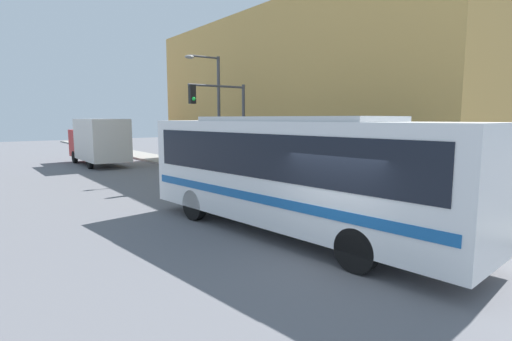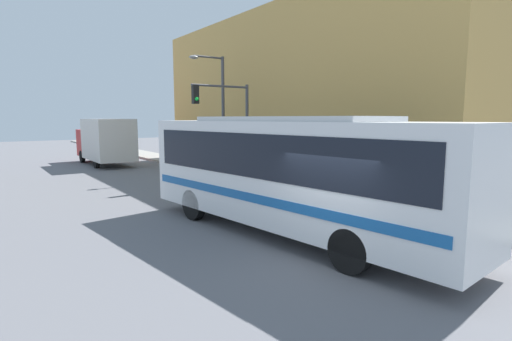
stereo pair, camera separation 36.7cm
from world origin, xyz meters
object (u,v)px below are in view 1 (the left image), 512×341
(delivery_truck, at_px, (98,140))
(fire_hydrant, at_px, (355,193))
(city_bus, at_px, (291,167))
(pedestrian_near_corner, at_px, (354,175))
(parking_meter, at_px, (273,166))
(street_lamp, at_px, (215,104))
(traffic_light_pole, at_px, (225,114))
(pedestrian_mid_block, at_px, (264,162))

(delivery_truck, bearing_deg, fire_hydrant, -77.95)
(delivery_truck, bearing_deg, city_bus, -91.21)
(fire_hydrant, height_order, pedestrian_near_corner, pedestrian_near_corner)
(delivery_truck, relative_size, parking_meter, 5.43)
(fire_hydrant, bearing_deg, parking_meter, 90.00)
(city_bus, bearing_deg, street_lamp, 62.71)
(parking_meter, bearing_deg, traffic_light_pole, 111.20)
(street_lamp, distance_m, pedestrian_mid_block, 5.12)
(pedestrian_near_corner, height_order, pedestrian_mid_block, pedestrian_mid_block)
(parking_meter, distance_m, street_lamp, 6.09)
(city_bus, height_order, street_lamp, street_lamp)
(street_lamp, bearing_deg, fire_hydrant, -89.80)
(parking_meter, bearing_deg, street_lamp, 90.39)
(city_bus, bearing_deg, pedestrian_near_corner, 15.74)
(pedestrian_near_corner, xyz_separation_m, pedestrian_mid_block, (-0.35, 5.46, 0.05))
(delivery_truck, height_order, parking_meter, delivery_truck)
(street_lamp, distance_m, pedestrian_near_corner, 10.09)
(delivery_truck, bearing_deg, pedestrian_near_corner, -75.38)
(fire_hydrant, distance_m, parking_meter, 5.03)
(city_bus, height_order, pedestrian_near_corner, city_bus)
(delivery_truck, xyz_separation_m, pedestrian_near_corner, (4.86, -18.63, -0.74))
(traffic_light_pole, xyz_separation_m, pedestrian_near_corner, (1.76, -6.94, -2.52))
(street_lamp, bearing_deg, delivery_truck, 114.28)
(fire_hydrant, relative_size, pedestrian_mid_block, 0.37)
(pedestrian_mid_block, bearing_deg, parking_meter, -108.83)
(parking_meter, relative_size, street_lamp, 0.20)
(fire_hydrant, xyz_separation_m, street_lamp, (-0.04, 10.26, 3.61))
(fire_hydrant, relative_size, parking_meter, 0.50)
(delivery_truck, distance_m, street_lamp, 10.21)
(city_bus, height_order, traffic_light_pole, traffic_light_pole)
(fire_hydrant, bearing_deg, city_bus, -162.44)
(city_bus, distance_m, street_lamp, 12.73)
(traffic_light_pole, bearing_deg, fire_hydrant, -82.38)
(street_lamp, bearing_deg, traffic_light_pole, -110.46)
(city_bus, relative_size, pedestrian_mid_block, 5.96)
(fire_hydrant, distance_m, pedestrian_near_corner, 1.14)
(street_lamp, bearing_deg, parking_meter, -89.61)
(parking_meter, distance_m, pedestrian_mid_block, 1.22)
(city_bus, bearing_deg, delivery_truck, 82.64)
(pedestrian_mid_block, bearing_deg, pedestrian_near_corner, -86.38)
(city_bus, bearing_deg, traffic_light_pole, 62.52)
(city_bus, xyz_separation_m, fire_hydrant, (4.56, 1.44, -1.45))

